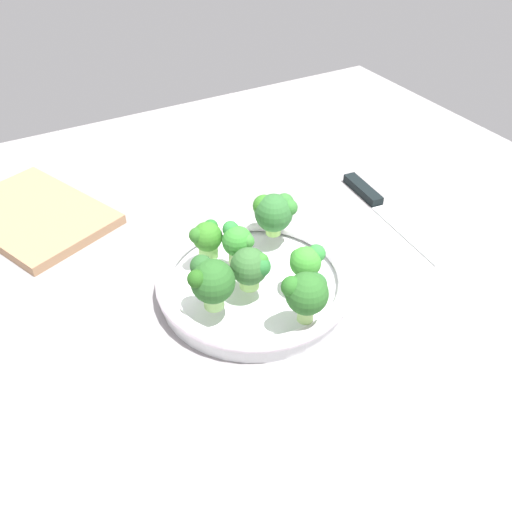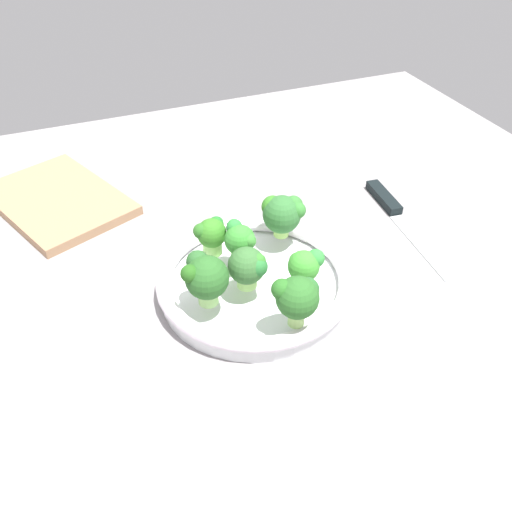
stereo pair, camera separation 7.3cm
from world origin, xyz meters
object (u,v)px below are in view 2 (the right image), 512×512
object	(u,v)px
broccoli_floret_1	(240,241)
broccoli_floret_4	(282,213)
broccoli_floret_3	(211,234)
broccoli_floret_5	(305,266)
knife	(397,213)
cutting_board	(58,200)
broccoli_floret_0	(296,296)
broccoli_floret_6	(249,267)
broccoli_floret_2	(205,276)
bowl	(256,283)

from	to	relation	value
broccoli_floret_1	broccoli_floret_4	distance (cm)	8.72
broccoli_floret_3	broccoli_floret_5	world-z (taller)	broccoli_floret_5
knife	cutting_board	size ratio (longest dim) A/B	1.05
broccoli_floret_0	broccoli_floret_6	bearing A→B (deg)	18.49
broccoli_floret_2	cutting_board	distance (cm)	40.33
broccoli_floret_5	knife	bearing A→B (deg)	-60.31
broccoli_floret_0	cutting_board	size ratio (longest dim) A/B	0.27
broccoli_floret_2	broccoli_floret_4	distance (cm)	17.66
broccoli_floret_1	broccoli_floret_3	size ratio (longest dim) A/B	1.10
broccoli_floret_1	broccoli_floret_4	world-z (taller)	broccoli_floret_4
broccoli_floret_4	knife	size ratio (longest dim) A/B	0.24
bowl	broccoli_floret_4	world-z (taller)	broccoli_floret_4
broccoli_floret_3	knife	bearing A→B (deg)	-85.87
broccoli_floret_0	cutting_board	xyz separation A→B (cm)	(44.33, 24.07, -7.30)
broccoli_floret_2	broccoli_floret_1	bearing A→B (deg)	-48.98
broccoli_floret_2	broccoli_floret_3	xyz separation A→B (cm)	(9.40, -3.87, -0.97)
broccoli_floret_3	cutting_board	distance (cm)	33.85
broccoli_floret_5	bowl	bearing A→B (deg)	46.08
bowl	knife	size ratio (longest dim) A/B	1.02
bowl	broccoli_floret_1	world-z (taller)	broccoli_floret_1
broccoli_floret_6	cutting_board	size ratio (longest dim) A/B	0.23
broccoli_floret_3	broccoli_floret_6	distance (cm)	9.02
bowl	knife	xyz separation A→B (cm)	(9.10, -29.03, -1.38)
broccoli_floret_5	knife	distance (cm)	28.60
bowl	broccoli_floret_1	xyz separation A→B (cm)	(3.29, 1.03, 5.40)
broccoli_floret_0	broccoli_floret_5	distance (cm)	6.96
broccoli_floret_0	broccoli_floret_3	xyz separation A→B (cm)	(17.07, 4.97, -1.15)
broccoli_floret_2	broccoli_floret_4	world-z (taller)	broccoli_floret_2
knife	cutting_board	xyz separation A→B (cm)	(24.87, 52.17, 0.25)
broccoli_floret_2	cutting_board	world-z (taller)	broccoli_floret_2
broccoli_floret_4	cutting_board	xyz separation A→B (cm)	(27.05, 30.04, -6.79)
broccoli_floret_2	broccoli_floret_4	xyz separation A→B (cm)	(9.61, -14.81, -0.32)
cutting_board	broccoli_floret_2	bearing A→B (deg)	-157.44
broccoli_floret_4	cutting_board	size ratio (longest dim) A/B	0.25
broccoli_floret_0	broccoli_floret_2	xyz separation A→B (cm)	(7.66, 8.84, -0.18)
broccoli_floret_0	broccoli_floret_5	size ratio (longest dim) A/B	1.24
bowl	cutting_board	xyz separation A→B (cm)	(33.97, 23.14, -1.13)
broccoli_floret_2	broccoli_floret_3	world-z (taller)	broccoli_floret_2
broccoli_floret_2	broccoli_floret_6	bearing A→B (deg)	-83.82
broccoli_floret_4	broccoli_floret_6	bearing A→B (deg)	135.64
knife	broccoli_floret_4	bearing A→B (deg)	95.63
broccoli_floret_1	cutting_board	xyz separation A→B (cm)	(30.67, 22.11, -6.53)
bowl	broccoli_floret_4	bearing A→B (deg)	-44.95
broccoli_floret_2	broccoli_floret_3	distance (cm)	10.21
cutting_board	broccoli_floret_5	bearing A→B (deg)	-144.08
cutting_board	knife	bearing A→B (deg)	-115.49
broccoli_floret_1	broccoli_floret_3	bearing A→B (deg)	41.40
broccoli_floret_1	broccoli_floret_5	bearing A→B (deg)	-143.55
broccoli_floret_1	broccoli_floret_0	bearing A→B (deg)	-171.83
bowl	broccoli_floret_3	size ratio (longest dim) A/B	4.99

